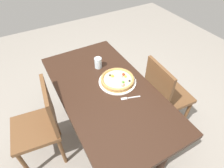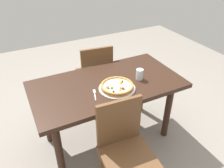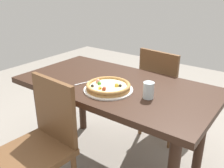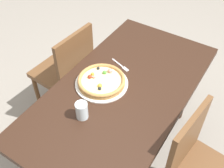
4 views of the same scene
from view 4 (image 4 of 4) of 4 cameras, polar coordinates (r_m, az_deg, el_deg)
name	(u,v)px [view 4 (image 4 of 4)]	position (r m, az deg, el deg)	size (l,w,h in m)	color
ground_plane	(120,151)	(2.33, 1.70, -13.68)	(6.00, 6.00, 0.00)	gray
dining_table	(122,99)	(1.82, 2.12, -3.17)	(1.46, 0.77, 0.74)	#331E14
chair_near	(67,71)	(2.26, -9.36, 2.72)	(0.43, 0.43, 0.89)	brown
plate	(102,83)	(1.77, -2.17, 0.12)	(0.34, 0.34, 0.01)	white
pizza	(101,80)	(1.75, -2.20, 0.73)	(0.31, 0.31, 0.05)	#B78447
fork	(121,66)	(1.90, 1.95, 3.78)	(0.07, 0.16, 0.00)	silver
drinking_glass	(82,110)	(1.56, -6.28, -5.48)	(0.07, 0.07, 0.11)	silver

